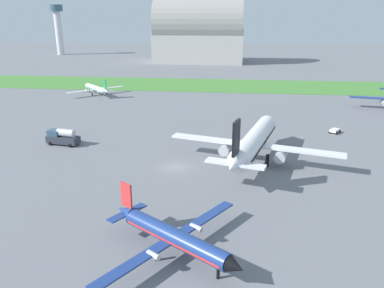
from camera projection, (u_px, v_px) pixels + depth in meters
The scene contains 9 objects.
ground_plane at pixel (175, 167), 64.41m from camera, with size 600.00×600.00×0.00m, color slate.
grass_taxiway_strip at pixel (208, 85), 140.03m from camera, with size 360.00×28.00×0.08m, color #478438.
airplane_taxiing_turboprop at pixel (96, 89), 122.07m from camera, with size 14.72×14.50×5.83m.
airplane_midfield_jet at pixel (254, 142), 65.20m from camera, with size 29.83×29.50×10.74m.
airplane_foreground_turboprop at pixel (172, 236), 40.20m from camera, with size 16.02×18.25×6.32m.
baggage_cart_near_gate at pixel (335, 131), 82.93m from camera, with size 2.81×2.95×0.90m.
fuel_truck_midfield at pixel (62, 137), 75.24m from camera, with size 6.80×3.46×3.29m.
hangar_distant at pixel (199, 32), 203.64m from camera, with size 47.75×26.94×33.88m.
control_tower at pixel (58, 25), 243.37m from camera, with size 8.00×8.00×31.14m.
Camera 1 is at (9.55, -58.95, 24.65)m, focal length 35.20 mm.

